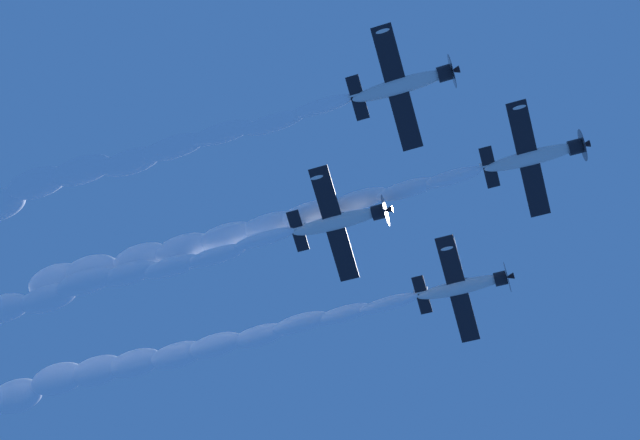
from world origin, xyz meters
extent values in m
ellipsoid|color=silver|center=(-1.84, 1.46, 58.83)|extent=(2.25, 7.82, 1.95)
cylinder|color=black|center=(-1.42, -2.03, 58.53)|extent=(1.49, 1.26, 1.45)
cone|color=black|center=(-1.33, -2.77, 58.47)|extent=(0.74, 0.91, 0.72)
cylinder|color=#3F3F47|center=(-1.35, -2.60, 58.48)|extent=(3.03, 0.53, 3.01)
cube|color=black|center=(-1.84, 1.71, 58.66)|extent=(9.79, 2.77, 1.67)
ellipsoid|color=silver|center=(2.86, 2.22, 59.33)|extent=(0.43, 1.09, 0.40)
ellipsoid|color=silver|center=(-6.55, 1.20, 57.98)|extent=(0.43, 1.09, 0.40)
cube|color=black|center=(-2.25, 4.79, 59.16)|extent=(3.55, 1.45, 0.69)
cube|color=silver|center=(-2.33, 4.81, 59.74)|extent=(0.47, 1.37, 1.39)
ellipsoid|color=#1E232D|center=(-1.86, 1.07, 59.27)|extent=(1.10, 1.87, 0.99)
ellipsoid|color=silver|center=(6.90, 10.69, 58.22)|extent=(2.28, 7.81, 1.98)
cylinder|color=black|center=(7.32, 7.20, 57.94)|extent=(1.56, 1.24, 1.53)
cone|color=black|center=(7.41, 6.45, 57.89)|extent=(0.77, 0.90, 0.75)
cylinder|color=#3F3F47|center=(7.39, 6.62, 57.90)|extent=(3.19, 0.48, 3.19)
cube|color=black|center=(6.91, 10.94, 58.05)|extent=(9.65, 2.76, 2.42)
ellipsoid|color=silver|center=(11.55, 11.41, 59.10)|extent=(0.44, 1.08, 0.41)
ellipsoid|color=silver|center=(2.27, 10.46, 57.01)|extent=(0.44, 1.08, 0.41)
cube|color=black|center=(6.48, 14.02, 58.54)|extent=(3.51, 1.45, 0.96)
cube|color=silver|center=(6.35, 14.03, 59.11)|extent=(0.55, 1.35, 1.37)
ellipsoid|color=#1E232D|center=(6.84, 10.29, 58.66)|extent=(1.13, 1.86, 1.03)
ellipsoid|color=silver|center=(-11.80, 9.16, 58.08)|extent=(2.36, 7.76, 1.56)
cylinder|color=black|center=(-11.38, 5.66, 58.00)|extent=(1.56, 1.18, 1.47)
cone|color=black|center=(-11.29, 4.91, 57.99)|extent=(0.77, 0.88, 0.70)
cylinder|color=#3F3F47|center=(-11.31, 5.09, 57.99)|extent=(3.17, 0.36, 3.18)
cube|color=black|center=(-11.79, 9.40, 57.90)|extent=(9.68, 2.75, 2.27)
ellipsoid|color=silver|center=(-7.15, 9.94, 58.92)|extent=(0.45, 1.07, 0.35)
ellipsoid|color=silver|center=(-16.43, 8.87, 56.88)|extent=(0.45, 1.07, 0.35)
cube|color=black|center=(-12.21, 12.51, 58.21)|extent=(3.52, 1.44, 0.88)
cube|color=silver|center=(-12.34, 12.55, 58.78)|extent=(0.55, 1.29, 1.30)
ellipsoid|color=#1E232D|center=(-11.86, 8.79, 58.54)|extent=(1.15, 1.83, 0.94)
ellipsoid|color=silver|center=(-3.55, 17.95, 57.14)|extent=(2.28, 7.81, 1.97)
cylinder|color=black|center=(-3.13, 14.46, 56.86)|extent=(1.55, 1.24, 1.52)
cone|color=black|center=(-3.04, 13.71, 56.80)|extent=(0.77, 0.90, 0.74)
cylinder|color=#3F3F47|center=(-3.06, 13.88, 56.82)|extent=(3.19, 0.48, 3.18)
cube|color=black|center=(-3.54, 18.20, 56.97)|extent=(9.66, 2.76, 2.38)
ellipsoid|color=silver|center=(1.11, 18.67, 57.99)|extent=(0.44, 1.08, 0.41)
ellipsoid|color=silver|center=(-8.18, 17.72, 55.94)|extent=(0.44, 1.08, 0.41)
cube|color=black|center=(-3.96, 21.28, 57.45)|extent=(3.51, 1.45, 0.94)
cube|color=silver|center=(-4.09, 21.30, 58.03)|extent=(0.55, 1.35, 1.37)
ellipsoid|color=#1E232D|center=(-3.60, 17.55, 57.58)|extent=(1.13, 1.86, 1.03)
ellipsoid|color=white|center=(-2.70, 7.96, 59.01)|extent=(1.81, 5.47, 1.41)
ellipsoid|color=white|center=(-3.14, 11.70, 59.14)|extent=(2.03, 5.50, 1.64)
ellipsoid|color=white|center=(-3.64, 15.79, 59.62)|extent=(2.26, 5.54, 1.86)
ellipsoid|color=white|center=(-4.16, 20.20, 59.77)|extent=(2.48, 5.58, 2.08)
ellipsoid|color=white|center=(-4.39, 23.97, 60.03)|extent=(2.70, 5.61, 2.30)
ellipsoid|color=white|center=(-4.87, 27.72, 59.99)|extent=(2.93, 5.65, 2.53)
ellipsoid|color=white|center=(-5.31, 31.74, 60.07)|extent=(3.15, 5.68, 2.75)
ellipsoid|color=white|center=(-5.70, 35.87, 60.58)|extent=(3.37, 5.72, 2.97)
ellipsoid|color=white|center=(-6.41, 40.69, 60.53)|extent=(3.59, 5.76, 3.20)
ellipsoid|color=white|center=(-6.71, 44.05, 60.68)|extent=(3.82, 5.79, 3.42)
ellipsoid|color=white|center=(6.02, 16.98, 58.38)|extent=(1.81, 5.47, 1.41)
ellipsoid|color=white|center=(5.66, 21.20, 58.78)|extent=(2.03, 5.50, 1.64)
ellipsoid|color=white|center=(5.00, 25.08, 58.80)|extent=(2.26, 5.54, 1.86)
ellipsoid|color=white|center=(4.93, 29.21, 59.15)|extent=(2.48, 5.58, 2.08)
ellipsoid|color=white|center=(4.20, 33.30, 59.04)|extent=(2.70, 5.61, 2.30)
ellipsoid|color=white|center=(3.90, 37.14, 59.29)|extent=(2.93, 5.65, 2.53)
ellipsoid|color=white|center=(3.30, 41.31, 59.62)|extent=(3.15, 5.68, 2.75)
ellipsoid|color=white|center=(2.74, 45.12, 59.83)|extent=(3.37, 5.72, 2.97)
ellipsoid|color=white|center=(2.11, 49.07, 59.91)|extent=(3.59, 5.76, 3.20)
ellipsoid|color=white|center=(2.29, 53.96, 60.07)|extent=(3.82, 5.79, 3.42)
ellipsoid|color=white|center=(-12.68, 15.40, 58.38)|extent=(1.81, 5.47, 1.41)
ellipsoid|color=white|center=(-12.93, 19.46, 58.47)|extent=(2.03, 5.50, 1.64)
ellipsoid|color=white|center=(-13.76, 23.56, 58.64)|extent=(2.26, 5.54, 1.86)
ellipsoid|color=white|center=(-14.23, 27.73, 58.78)|extent=(2.48, 5.58, 2.08)
ellipsoid|color=white|center=(-14.43, 31.72, 59.19)|extent=(2.70, 5.61, 2.30)
ellipsoid|color=white|center=(-15.42, 35.74, 59.08)|extent=(2.93, 5.65, 2.53)
ellipsoid|color=white|center=(-15.82, 39.94, 59.56)|extent=(3.15, 5.68, 2.75)
ellipsoid|color=white|center=(-4.47, 24.10, 57.40)|extent=(1.81, 5.47, 1.41)
ellipsoid|color=white|center=(-4.58, 28.56, 57.55)|extent=(2.03, 5.50, 1.64)
ellipsoid|color=white|center=(-5.07, 32.56, 57.73)|extent=(2.26, 5.54, 1.86)
ellipsoid|color=white|center=(-5.81, 36.44, 58.08)|extent=(2.48, 5.58, 2.08)
ellipsoid|color=white|center=(-6.61, 40.21, 58.00)|extent=(2.70, 5.61, 2.30)
ellipsoid|color=white|center=(-6.38, 44.30, 58.32)|extent=(2.93, 5.65, 2.53)
ellipsoid|color=white|center=(-7.08, 48.65, 58.37)|extent=(3.15, 5.68, 2.75)
camera|label=1|loc=(-26.48, 9.51, 2.01)|focal=41.29mm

